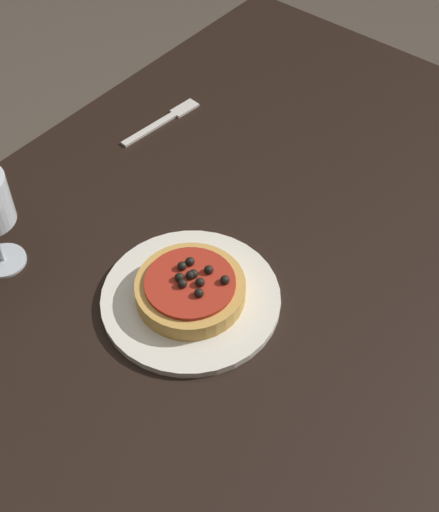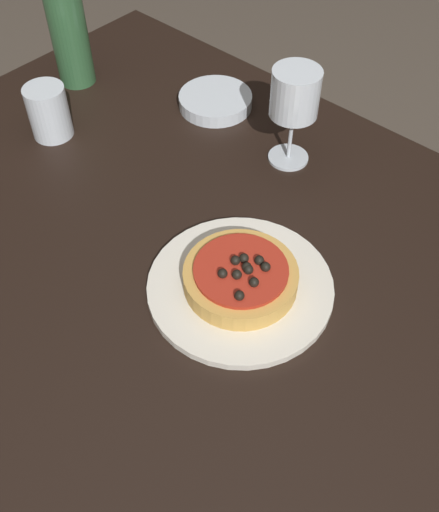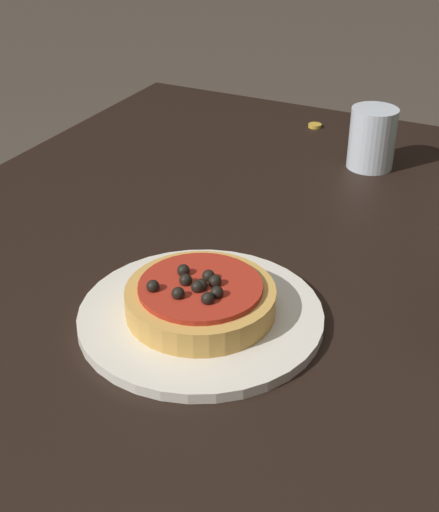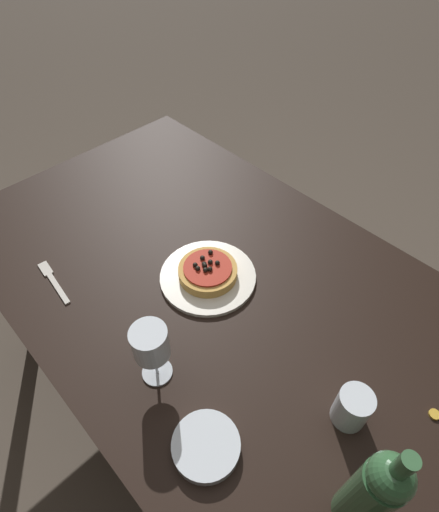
{
  "view_description": "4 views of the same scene",
  "coord_description": "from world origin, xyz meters",
  "px_view_note": "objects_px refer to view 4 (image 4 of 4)",
  "views": [
    {
      "loc": [
        0.51,
        0.44,
        1.56
      ],
      "look_at": [
        0.0,
        0.02,
        0.82
      ],
      "focal_mm": 50.0,
      "sensor_mm": 36.0,
      "label": 1
    },
    {
      "loc": [
        -0.3,
        0.41,
        1.4
      ],
      "look_at": [
        0.05,
        0.02,
        0.8
      ],
      "focal_mm": 42.0,
      "sensor_mm": 36.0,
      "label": 2
    },
    {
      "loc": [
        -0.53,
        -0.31,
        1.18
      ],
      "look_at": [
        0.06,
        -0.02,
        0.78
      ],
      "focal_mm": 50.0,
      "sensor_mm": 36.0,
      "label": 3
    },
    {
      "loc": [
        0.56,
        -0.48,
        1.59
      ],
      "look_at": [
        0.02,
        0.05,
        0.75
      ],
      "focal_mm": 28.0,
      "sensor_mm": 36.0,
      "label": 4
    }
  ],
  "objects_px": {
    "wine_glass": "(151,345)",
    "wine_bottle": "(372,492)",
    "dining_table": "(204,286)",
    "pizza": "(208,271)",
    "bottle_cap": "(434,414)",
    "water_cup": "(352,408)",
    "fork": "(53,280)",
    "dinner_plate": "(208,276)",
    "side_bowl": "(206,446)"
  },
  "relations": [
    {
      "from": "dining_table",
      "to": "dinner_plate",
      "type": "relative_size",
      "value": 5.64
    },
    {
      "from": "wine_bottle",
      "to": "water_cup",
      "type": "relative_size",
      "value": 3.33
    },
    {
      "from": "dining_table",
      "to": "wine_bottle",
      "type": "relative_size",
      "value": 4.71
    },
    {
      "from": "wine_bottle",
      "to": "water_cup",
      "type": "distance_m",
      "value": 0.2
    },
    {
      "from": "fork",
      "to": "wine_glass",
      "type": "bearing_deg",
      "value": -168.81
    },
    {
      "from": "water_cup",
      "to": "side_bowl",
      "type": "distance_m",
      "value": 0.31
    },
    {
      "from": "pizza",
      "to": "water_cup",
      "type": "relative_size",
      "value": 1.69
    },
    {
      "from": "dining_table",
      "to": "bottle_cap",
      "type": "distance_m",
      "value": 0.66
    },
    {
      "from": "dining_table",
      "to": "bottle_cap",
      "type": "relative_size",
      "value": 63.1
    },
    {
      "from": "water_cup",
      "to": "bottle_cap",
      "type": "xyz_separation_m",
      "value": [
        0.13,
        0.14,
        -0.05
      ]
    },
    {
      "from": "water_cup",
      "to": "fork",
      "type": "height_order",
      "value": "water_cup"
    },
    {
      "from": "side_bowl",
      "to": "bottle_cap",
      "type": "bearing_deg",
      "value": 53.7
    },
    {
      "from": "dining_table",
      "to": "wine_glass",
      "type": "distance_m",
      "value": 0.39
    },
    {
      "from": "water_cup",
      "to": "side_bowl",
      "type": "height_order",
      "value": "water_cup"
    },
    {
      "from": "water_cup",
      "to": "bottle_cap",
      "type": "distance_m",
      "value": 0.2
    },
    {
      "from": "water_cup",
      "to": "fork",
      "type": "relative_size",
      "value": 0.53
    },
    {
      "from": "fork",
      "to": "side_bowl",
      "type": "bearing_deg",
      "value": -173.36
    },
    {
      "from": "dinner_plate",
      "to": "water_cup",
      "type": "xyz_separation_m",
      "value": [
        0.49,
        -0.05,
        0.04
      ]
    },
    {
      "from": "wine_bottle",
      "to": "water_cup",
      "type": "xyz_separation_m",
      "value": [
        -0.1,
        0.14,
        -0.1
      ]
    },
    {
      "from": "fork",
      "to": "wine_bottle",
      "type": "bearing_deg",
      "value": -166.0
    },
    {
      "from": "bottle_cap",
      "to": "pizza",
      "type": "bearing_deg",
      "value": -171.62
    },
    {
      "from": "dining_table",
      "to": "pizza",
      "type": "distance_m",
      "value": 0.11
    },
    {
      "from": "wine_glass",
      "to": "water_cup",
      "type": "bearing_deg",
      "value": 32.37
    },
    {
      "from": "wine_bottle",
      "to": "side_bowl",
      "type": "height_order",
      "value": "wine_bottle"
    },
    {
      "from": "pizza",
      "to": "wine_glass",
      "type": "height_order",
      "value": "wine_glass"
    },
    {
      "from": "side_bowl",
      "to": "bottle_cap",
      "type": "height_order",
      "value": "side_bowl"
    },
    {
      "from": "wine_glass",
      "to": "wine_bottle",
      "type": "bearing_deg",
      "value": 10.73
    },
    {
      "from": "wine_bottle",
      "to": "bottle_cap",
      "type": "xyz_separation_m",
      "value": [
        0.03,
        0.28,
        -0.14
      ]
    },
    {
      "from": "dining_table",
      "to": "side_bowl",
      "type": "height_order",
      "value": "side_bowl"
    },
    {
      "from": "wine_bottle",
      "to": "side_bowl",
      "type": "xyz_separation_m",
      "value": [
        -0.27,
        -0.12,
        -0.13
      ]
    },
    {
      "from": "wine_glass",
      "to": "bottle_cap",
      "type": "relative_size",
      "value": 7.26
    },
    {
      "from": "dinner_plate",
      "to": "bottle_cap",
      "type": "xyz_separation_m",
      "value": [
        0.62,
        0.09,
        -0.0
      ]
    },
    {
      "from": "dining_table",
      "to": "wine_bottle",
      "type": "distance_m",
      "value": 0.69
    },
    {
      "from": "dining_table",
      "to": "dinner_plate",
      "type": "xyz_separation_m",
      "value": [
        0.03,
        -0.01,
        0.08
      ]
    },
    {
      "from": "dinner_plate",
      "to": "fork",
      "type": "distance_m",
      "value": 0.43
    },
    {
      "from": "wine_glass",
      "to": "water_cup",
      "type": "height_order",
      "value": "wine_glass"
    },
    {
      "from": "wine_glass",
      "to": "wine_bottle",
      "type": "relative_size",
      "value": 0.54
    },
    {
      "from": "side_bowl",
      "to": "wine_bottle",
      "type": "bearing_deg",
      "value": 23.99
    },
    {
      "from": "fork",
      "to": "pizza",
      "type": "bearing_deg",
      "value": -127.07
    },
    {
      "from": "water_cup",
      "to": "pizza",
      "type": "bearing_deg",
      "value": 174.53
    },
    {
      "from": "wine_glass",
      "to": "wine_bottle",
      "type": "distance_m",
      "value": 0.48
    },
    {
      "from": "pizza",
      "to": "side_bowl",
      "type": "height_order",
      "value": "pizza"
    },
    {
      "from": "wine_glass",
      "to": "dinner_plate",
      "type": "bearing_deg",
      "value": 114.44
    },
    {
      "from": "pizza",
      "to": "dining_table",
      "type": "bearing_deg",
      "value": 162.85
    },
    {
      "from": "dinner_plate",
      "to": "bottle_cap",
      "type": "height_order",
      "value": "dinner_plate"
    },
    {
      "from": "pizza",
      "to": "bottle_cap",
      "type": "xyz_separation_m",
      "value": [
        0.62,
        0.09,
        -0.03
      ]
    },
    {
      "from": "wine_glass",
      "to": "fork",
      "type": "height_order",
      "value": "wine_glass"
    },
    {
      "from": "dining_table",
      "to": "dinner_plate",
      "type": "height_order",
      "value": "dinner_plate"
    },
    {
      "from": "dining_table",
      "to": "bottle_cap",
      "type": "xyz_separation_m",
      "value": [
        0.65,
        0.08,
        0.08
      ]
    },
    {
      "from": "pizza",
      "to": "wine_bottle",
      "type": "height_order",
      "value": "wine_bottle"
    }
  ]
}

